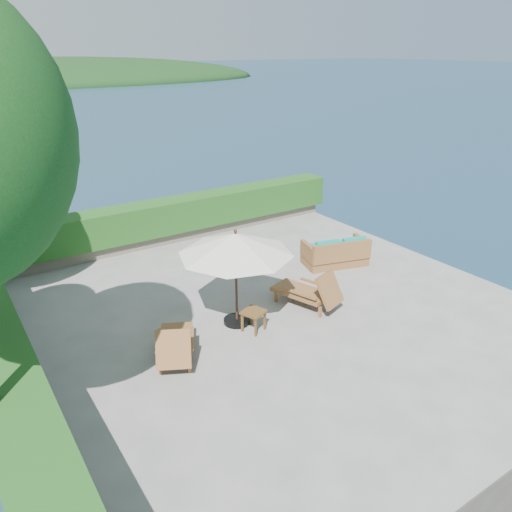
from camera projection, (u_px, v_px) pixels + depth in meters
ground at (264, 312)px, 11.88m from camera, size 12.00×12.00×0.00m
foundation at (264, 366)px, 12.48m from camera, size 12.00×12.00×3.00m
ocean at (263, 412)px, 13.05m from camera, size 600.00×600.00×0.00m
offshore_island at (45, 82)px, 133.23m from camera, size 126.00×57.60×12.60m
planter_wall_far at (166, 236)px, 16.11m from camera, size 12.00×0.60×0.36m
planter_wall_left at (7, 388)px, 8.95m from camera, size 0.60×12.00×0.36m
hedge_far at (165, 216)px, 15.85m from camera, size 12.40×0.90×1.00m
hedge_left at (0, 357)px, 8.69m from camera, size 0.90×12.40×1.00m
patio_umbrella at (236, 245)px, 10.68m from camera, size 2.78×2.78×2.27m
lounge_left at (175, 343)px, 9.92m from camera, size 1.33×1.73×0.93m
lounge_right at (310, 291)px, 11.97m from camera, size 1.20×1.83×0.98m
side_table at (254, 314)px, 10.96m from camera, size 0.60×0.60×0.49m
wicker_loveseat at (336, 254)px, 14.31m from camera, size 1.99×1.37×0.89m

